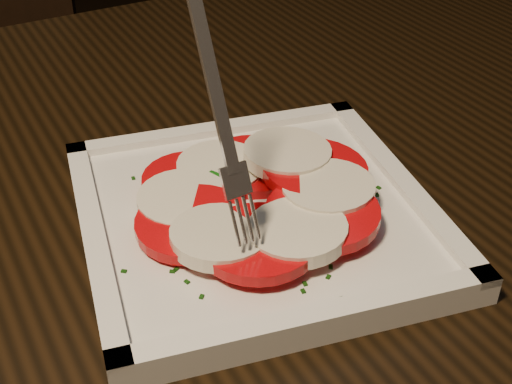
# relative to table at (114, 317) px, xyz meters

# --- Properties ---
(table) EXTENTS (1.21, 0.81, 0.75)m
(table) POSITION_rel_table_xyz_m (0.00, 0.00, 0.00)
(table) COLOR black
(table) RESTS_ON ground
(plate) EXTENTS (0.28, 0.28, 0.01)m
(plate) POSITION_rel_table_xyz_m (0.10, -0.06, 0.11)
(plate) COLOR white
(plate) RESTS_ON table
(caprese_salad) EXTENTS (0.20, 0.19, 0.03)m
(caprese_salad) POSITION_rel_table_xyz_m (0.10, -0.06, 0.12)
(caprese_salad) COLOR red
(caprese_salad) RESTS_ON plate
(fork) EXTENTS (0.03, 0.07, 0.15)m
(fork) POSITION_rel_table_xyz_m (0.06, -0.08, 0.21)
(fork) COLOR white
(fork) RESTS_ON caprese_salad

